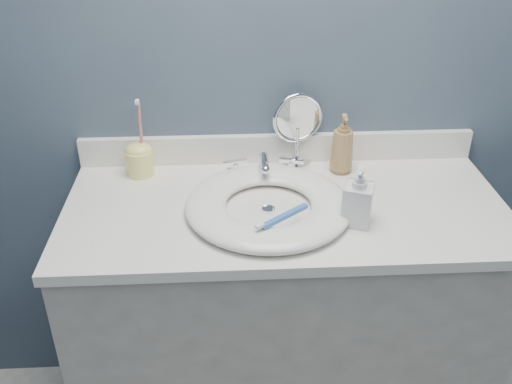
{
  "coord_description": "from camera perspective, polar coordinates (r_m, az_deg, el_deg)",
  "views": [
    {
      "loc": [
        -0.16,
        -0.36,
        1.7
      ],
      "look_at": [
        -0.08,
        0.94,
        0.94
      ],
      "focal_mm": 40.0,
      "sensor_mm": 36.0,
      "label": 1
    }
  ],
  "objects": [
    {
      "name": "back_wall",
      "position": [
        1.69,
        2.32,
        12.99
      ],
      "size": [
        2.2,
        0.02,
        2.4
      ],
      "primitive_type": "cube",
      "color": "#404C60",
      "rests_on": "ground"
    },
    {
      "name": "vanity_cabinet",
      "position": [
        1.85,
        2.6,
        -13.33
      ],
      "size": [
        1.2,
        0.55,
        0.85
      ],
      "primitive_type": "cube",
      "color": "beige",
      "rests_on": "ground"
    },
    {
      "name": "countertop",
      "position": [
        1.58,
        2.97,
        -1.71
      ],
      "size": [
        1.22,
        0.57,
        0.03
      ],
      "primitive_type": "cube",
      "color": "white",
      "rests_on": "vanity_cabinet"
    },
    {
      "name": "backsplash",
      "position": [
        1.78,
        2.17,
        4.4
      ],
      "size": [
        1.22,
        0.02,
        0.09
      ],
      "primitive_type": "cube",
      "color": "white",
      "rests_on": "countertop"
    },
    {
      "name": "basin",
      "position": [
        1.54,
        1.25,
        -1.29
      ],
      "size": [
        0.45,
        0.45,
        0.04
      ],
      "primitive_type": null,
      "color": "white",
      "rests_on": "countertop"
    },
    {
      "name": "drain",
      "position": [
        1.54,
        1.25,
        -1.76
      ],
      "size": [
        0.04,
        0.04,
        0.01
      ],
      "primitive_type": "cylinder",
      "color": "silver",
      "rests_on": "countertop"
    },
    {
      "name": "faucet",
      "position": [
        1.7,
        0.77,
        2.43
      ],
      "size": [
        0.25,
        0.13,
        0.07
      ],
      "color": "silver",
      "rests_on": "countertop"
    },
    {
      "name": "makeup_mirror",
      "position": [
        1.73,
        4.17,
        6.57
      ],
      "size": [
        0.16,
        0.09,
        0.23
      ],
      "rotation": [
        0.0,
        0.0,
        0.22
      ],
      "color": "silver",
      "rests_on": "countertop"
    },
    {
      "name": "soap_bottle_amber",
      "position": [
        1.72,
        8.65,
        4.79
      ],
      "size": [
        0.07,
        0.08,
        0.18
      ],
      "primitive_type": "imported",
      "rotation": [
        0.0,
        0.0,
        -0.07
      ],
      "color": "#A57B4A",
      "rests_on": "countertop"
    },
    {
      "name": "soap_bottle_clear",
      "position": [
        1.48,
        10.21,
        -0.33
      ],
      "size": [
        0.1,
        0.1,
        0.16
      ],
      "primitive_type": "imported",
      "rotation": [
        0.0,
        0.0,
        -0.35
      ],
      "color": "silver",
      "rests_on": "countertop"
    },
    {
      "name": "toothbrush_holder",
      "position": [
        1.74,
        -11.57,
        3.38
      ],
      "size": [
        0.08,
        0.08,
        0.24
      ],
      "rotation": [
        0.0,
        0.0,
        0.4
      ],
      "color": "#FEF67F",
      "rests_on": "countertop"
    },
    {
      "name": "toothbrush_lying",
      "position": [
        1.44,
        2.68,
        -2.53
      ],
      "size": [
        0.14,
        0.12,
        0.02
      ],
      "rotation": [
        0.0,
        0.0,
        0.67
      ],
      "color": "#3465BA",
      "rests_on": "basin"
    }
  ]
}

